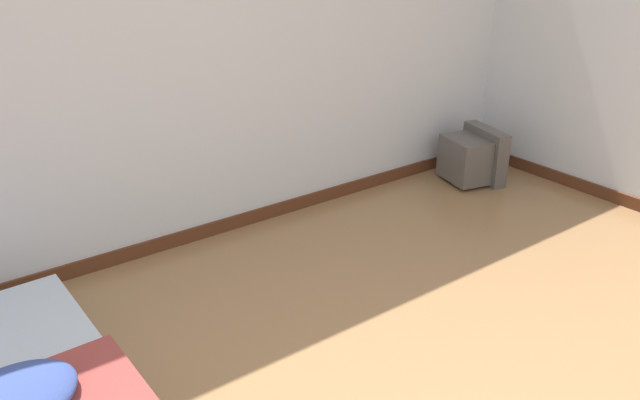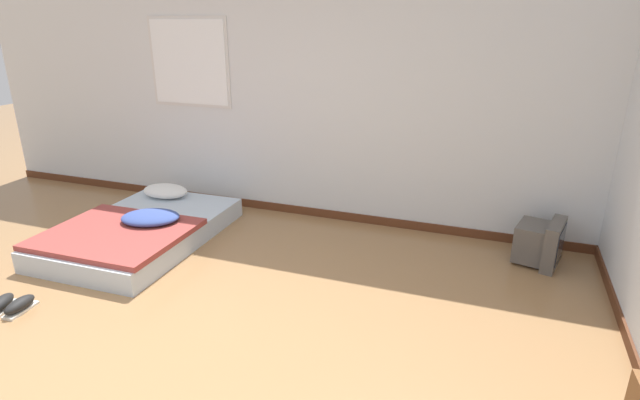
# 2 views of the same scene
# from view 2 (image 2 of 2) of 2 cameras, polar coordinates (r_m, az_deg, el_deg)

# --- Properties ---
(ground_plane) EXTENTS (20.00, 20.00, 0.00)m
(ground_plane) POSITION_cam_2_polar(r_m,az_deg,el_deg) (3.43, -21.39, -18.52)
(ground_plane) COLOR #997047
(wall_back) EXTENTS (8.28, 0.08, 2.60)m
(wall_back) POSITION_cam_2_polar(r_m,az_deg,el_deg) (5.30, -2.10, 11.60)
(wall_back) COLOR silver
(wall_back) RESTS_ON ground_plane
(mattress_bed) EXTENTS (1.27, 1.89, 0.34)m
(mattress_bed) POSITION_cam_2_polar(r_m,az_deg,el_deg) (5.19, -19.77, -3.15)
(mattress_bed) COLOR silver
(mattress_bed) RESTS_ON ground_plane
(crt_tv) EXTENTS (0.44, 0.48, 0.41)m
(crt_tv) POSITION_cam_2_polar(r_m,az_deg,el_deg) (4.85, 23.89, -4.46)
(crt_tv) COLOR #56514C
(crt_tv) RESTS_ON ground_plane
(sneaker_pair) EXTENTS (0.31, 0.31, 0.10)m
(sneaker_pair) POSITION_cam_2_polar(r_m,az_deg,el_deg) (4.46, -31.87, -10.13)
(sneaker_pair) COLOR silver
(sneaker_pair) RESTS_ON ground_plane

